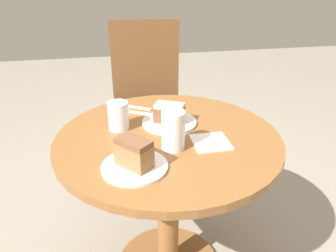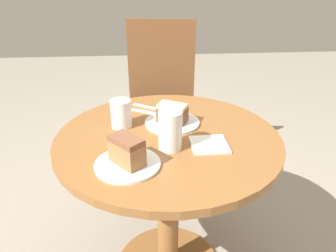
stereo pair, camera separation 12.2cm
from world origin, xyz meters
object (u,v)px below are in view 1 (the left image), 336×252
object	(u,v)px
cake_slice_far	(134,153)
glass_water	(173,133)
chair	(146,104)
glass_lemonade	(119,117)
plate_far	(135,167)
cake_slice_near	(169,113)
plate_near	(169,122)

from	to	relation	value
cake_slice_far	glass_water	distance (m)	0.18
chair	glass_lemonade	bearing A→B (deg)	-97.44
cake_slice_far	glass_water	xyz separation A→B (m)	(0.15, 0.10, 0.00)
plate_far	glass_lemonade	bearing A→B (deg)	96.33
chair	cake_slice_far	bearing A→B (deg)	-91.21
chair	cake_slice_near	size ratio (longest dim) A/B	7.51
glass_lemonade	plate_near	bearing A→B (deg)	2.30
chair	cake_slice_near	bearing A→B (deg)	-80.94
glass_lemonade	glass_water	xyz separation A→B (m)	(0.18, -0.19, 0.01)
plate_far	cake_slice_near	world-z (taller)	cake_slice_near
plate_far	glass_water	distance (m)	0.19
chair	cake_slice_far	world-z (taller)	chair
plate_far	cake_slice_near	xyz separation A→B (m)	(0.17, 0.30, 0.04)
chair	plate_far	size ratio (longest dim) A/B	4.71
plate_near	plate_far	bearing A→B (deg)	-119.92
cake_slice_far	glass_lemonade	bearing A→B (deg)	96.33
cake_slice_far	glass_lemonade	distance (m)	0.29
plate_near	cake_slice_near	xyz separation A→B (m)	(0.00, 0.00, 0.04)
plate_near	plate_far	xyz separation A→B (m)	(-0.17, -0.30, 0.00)
glass_water	plate_far	bearing A→B (deg)	-145.63
cake_slice_far	plate_near	bearing A→B (deg)	60.08
glass_lemonade	glass_water	world-z (taller)	glass_water
plate_far	cake_slice_far	world-z (taller)	cake_slice_far
cake_slice_near	glass_water	size ratio (longest dim) A/B	0.95
chair	glass_lemonade	size ratio (longest dim) A/B	9.10
plate_far	glass_water	bearing A→B (deg)	34.37
glass_water	plate_near	bearing A→B (deg)	82.89
chair	plate_near	bearing A→B (deg)	-80.94
glass_lemonade	plate_far	bearing A→B (deg)	-83.67
cake_slice_near	glass_water	distance (m)	0.20
glass_water	cake_slice_far	bearing A→B (deg)	-145.63
glass_lemonade	cake_slice_far	bearing A→B (deg)	-83.67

